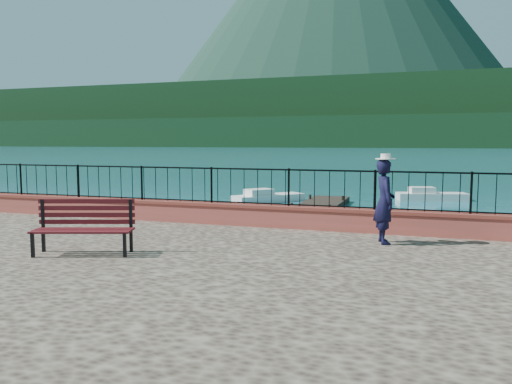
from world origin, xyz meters
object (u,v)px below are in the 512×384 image
Objects in this scene: boat_4 at (432,193)px; park_bench at (84,238)px; person at (385,202)px; boat_3 at (268,195)px; boat_1 at (414,232)px; boat_0 at (171,220)px.

park_bench is at bearing -122.21° from boat_4.
person is 17.79m from boat_3.
person reaches higher than park_bench.
boat_3 is at bearing -171.54° from boat_4.
park_bench reaches higher than boat_1.
boat_4 is (8.95, 3.97, 0.00)m from boat_3.
park_bench is 0.51× the size of boat_4.
park_bench is 0.62× the size of boat_0.
person is at bearing 9.89° from park_bench.
park_bench is at bearing 99.61° from person.
boat_1 is 12.77m from boat_3.
person reaches higher than boat_1.
boat_3 is (-7.66, 15.96, -1.74)m from person.
boat_1 is at bearing -108.50° from boat_4.
park_bench is at bearing -134.06° from boat_3.
boat_3 is (-2.02, 19.02, -1.12)m from park_bench.
boat_1 is 13.76m from boat_4.
boat_0 is at bearing -161.37° from boat_1.
person reaches higher than boat_4.
boat_1 is at bearing 37.56° from park_bench.
person is 0.47× the size of boat_4.
boat_4 is at bearing 104.45° from boat_1.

